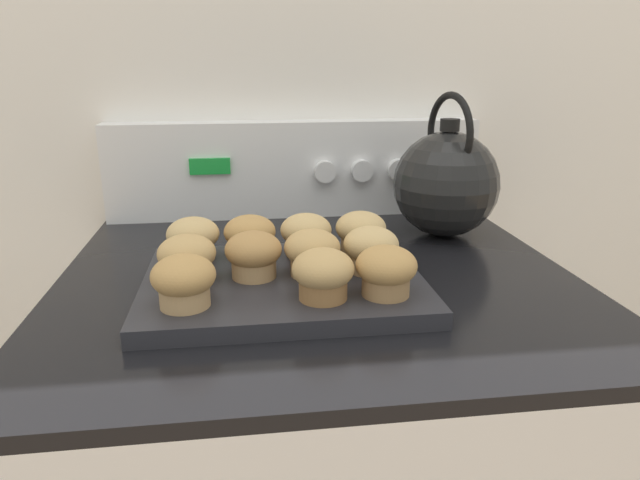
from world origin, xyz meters
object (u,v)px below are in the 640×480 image
Objects in this scene: muffin_r2_c0 at (193,238)px; muffin_r2_c3 at (361,232)px; muffin_r0_c0 at (184,281)px; muffin_r2_c1 at (250,236)px; muffin_r0_c3 at (386,270)px; muffin_r1_c2 at (312,252)px; muffin_r0_c2 at (323,274)px; muffin_r1_c1 at (253,254)px; muffin_r2_c2 at (306,234)px; muffin_pan at (283,284)px; muffin_r1_c0 at (187,258)px; tea_kettle at (446,182)px; muffin_r1_c3 at (371,249)px.

muffin_r2_c0 is 1.00× the size of muffin_r2_c3.
muffin_r2_c1 is at bearing 64.53° from muffin_r0_c0.
muffin_r0_c3 is 0.11m from muffin_r1_c2.
muffin_r0_c0 is 0.16m from muffin_r0_c2.
muffin_r1_c1 is 1.00× the size of muffin_r2_c2.
muffin_pan is 4.90× the size of muffin_r2_c2.
muffin_r1_c0 is (-0.16, 0.08, 0.00)m from muffin_r0_c2.
muffin_r2_c2 is at bearing -0.49° from muffin_r2_c0.
muffin_r2_c0 is at bearing 152.45° from muffin_r1_c2.
muffin_r1_c2 is 1.00× the size of muffin_r2_c1.
muffin_r0_c3 is (0.08, 0.00, 0.00)m from muffin_r0_c2.
muffin_r1_c0 is 0.08m from muffin_r2_c0.
muffin_r0_c2 and muffin_r2_c2 have the same top height.
tea_kettle is (0.26, 0.22, 0.04)m from muffin_r1_c2.
tea_kettle reaches higher than muffin_r1_c3.
muffin_r0_c3 reaches higher than muffin_pan.
muffin_r1_c0 is 1.00× the size of muffin_r2_c0.
muffin_r2_c1 is at bearing 134.39° from muffin_r0_c3.
muffin_r0_c3 is at bearing -33.86° from muffin_pan.
muffin_r0_c0 and muffin_r1_c0 have the same top height.
muffin_r2_c0 is at bearing 89.04° from muffin_r1_c0.
tea_kettle is (0.29, 0.22, 0.08)m from muffin_pan.
muffin_r1_c2 is 0.12m from muffin_r2_c3.
muffin_r2_c1 is at bearing 46.34° from muffin_r1_c0.
muffin_r2_c1 is (-0.04, 0.08, 0.04)m from muffin_pan.
tea_kettle is (0.41, 0.30, 0.04)m from muffin_r0_c0.
muffin_r1_c1 and muffin_r2_c0 have the same top height.
muffin_r2_c3 is at bearing -141.71° from tea_kettle.
muffin_r0_c2 is at bearing -179.34° from muffin_r0_c3.
muffin_r0_c3 is at bearing -90.81° from muffin_r2_c3.
muffin_r1_c2 is 1.00× the size of muffin_r2_c2.
muffin_pan is 1.48× the size of tea_kettle.
muffin_r2_c1 is 0.16m from muffin_r2_c3.
muffin_r1_c1 is at bearing 134.15° from muffin_r0_c2.
muffin_r1_c0 is at bearing 162.07° from muffin_r0_c3.
tea_kettle reaches higher than muffin_r0_c3.
muffin_r0_c3 is 0.25m from muffin_r1_c0.
muffin_r0_c0 is at bearing -134.37° from muffin_r2_c2.
muffin_r2_c3 is (0.12, 0.08, 0.04)m from muffin_pan.
muffin_r2_c1 is at bearing 92.18° from muffin_r1_c1.
muffin_pan is 4.90× the size of muffin_r1_c1.
muffin_r1_c0 is at bearing -178.97° from muffin_r1_c3.
muffin_r0_c0 and muffin_r2_c0 have the same top height.
tea_kettle reaches higher than muffin_r1_c2.
muffin_r2_c0 is at bearing 134.86° from muffin_r0_c2.
tea_kettle is at bearing 36.03° from muffin_r0_c0.
muffin_r1_c2 is 0.08m from muffin_r2_c2.
muffin_r1_c0 and muffin_r1_c1 have the same top height.
muffin_r1_c0 is at bearing -177.70° from muffin_r1_c1.
muffin_pan is at bearing 117.47° from muffin_r0_c2.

